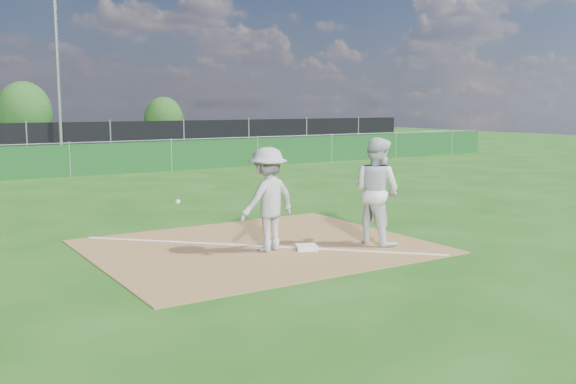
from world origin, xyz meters
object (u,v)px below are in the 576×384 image
object	(u,v)px
first_base	(307,247)
runner	(376,191)
light_pole	(58,76)
play_at_first	(268,199)
tree_right	(164,119)
car_right	(123,139)
tree_mid	(24,113)

from	to	relation	value
first_base	runner	world-z (taller)	runner
light_pole	first_base	world-z (taller)	light_pole
play_at_first	runner	bearing A→B (deg)	-15.36
light_pole	play_at_first	bearing A→B (deg)	-93.94
runner	tree_right	bearing A→B (deg)	-26.90
car_right	tree_right	size ratio (longest dim) A/B	1.49
car_right	tree_right	bearing A→B (deg)	-50.08
runner	play_at_first	bearing A→B (deg)	62.61
first_base	runner	xyz separation A→B (m)	(1.44, -0.24, 0.97)
first_base	play_at_first	distance (m)	1.15
play_at_first	car_right	bearing A→B (deg)	77.36
play_at_first	light_pole	bearing A→B (deg)	86.06
play_at_first	car_right	size ratio (longest dim) A/B	0.51
light_pole	runner	size ratio (longest dim) A/B	3.90
car_right	tree_mid	bearing A→B (deg)	12.50
light_pole	play_at_first	xyz separation A→B (m)	(-1.52, -22.10, -3.04)
tree_mid	play_at_first	bearing A→B (deg)	-93.51
first_base	tree_mid	size ratio (longest dim) A/B	0.09
light_pole	car_right	distance (m)	6.67
tree_mid	first_base	bearing A→B (deg)	-92.44
play_at_first	tree_right	distance (m)	33.95
car_right	tree_right	xyz separation A→B (m)	(4.94, 6.20, 0.94)
first_base	car_right	distance (m)	26.83
light_pole	runner	world-z (taller)	light_pole
light_pole	play_at_first	distance (m)	22.36
first_base	play_at_first	size ratio (longest dim) A/B	0.16
first_base	tree_mid	distance (m)	34.76
runner	first_base	bearing A→B (deg)	68.32
car_right	tree_mid	xyz separation A→B (m)	(-3.72, 8.35, 1.43)
light_pole	first_base	xyz separation A→B (m)	(-0.89, -22.43, -3.94)
play_at_first	tree_right	bearing A→B (deg)	71.50
light_pole	runner	distance (m)	22.87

